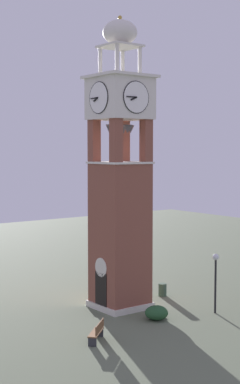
{
  "coord_description": "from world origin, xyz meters",
  "views": [
    {
      "loc": [
        26.36,
        -19.79,
        9.23
      ],
      "look_at": [
        0.0,
        0.0,
        6.81
      ],
      "focal_mm": 53.35,
      "sensor_mm": 36.0,
      "label": 1
    }
  ],
  "objects_px": {
    "park_bench": "(97,332)",
    "lamp_post": "(216,271)",
    "clock_tower": "(120,189)",
    "trash_bin": "(162,290)"
  },
  "relations": [
    {
      "from": "clock_tower",
      "to": "park_bench",
      "type": "distance_m",
      "value": 8.94
    },
    {
      "from": "park_bench",
      "to": "lamp_post",
      "type": "height_order",
      "value": "lamp_post"
    },
    {
      "from": "park_bench",
      "to": "trash_bin",
      "type": "relative_size",
      "value": 1.86
    },
    {
      "from": "lamp_post",
      "to": "trash_bin",
      "type": "distance_m",
      "value": 5.07
    },
    {
      "from": "park_bench",
      "to": "trash_bin",
      "type": "xyz_separation_m",
      "value": [
        -4.62,
        8.22,
        -0.08
      ]
    },
    {
      "from": "park_bench",
      "to": "lamp_post",
      "type": "xyz_separation_m",
      "value": [
        0.03,
        8.12,
        1.91
      ]
    },
    {
      "from": "lamp_post",
      "to": "park_bench",
      "type": "bearing_deg",
      "value": -90.24
    },
    {
      "from": "clock_tower",
      "to": "trash_bin",
      "type": "relative_size",
      "value": 21.09
    },
    {
      "from": "lamp_post",
      "to": "trash_bin",
      "type": "height_order",
      "value": "lamp_post"
    },
    {
      "from": "trash_bin",
      "to": "park_bench",
      "type": "bearing_deg",
      "value": -60.65
    }
  ]
}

